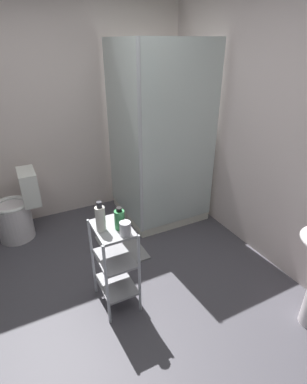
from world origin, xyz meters
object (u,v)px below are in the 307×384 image
Objects in this scene: rinse_cup at (125,229)px; storage_cart at (115,260)px; bath_mat at (121,247)px; lotion_bottle_white at (100,218)px; shower_stall at (156,183)px; toilet at (18,211)px; body_wash_bottle_green at (120,219)px.

storage_cart is at bearing -158.17° from rinse_cup.
rinse_cup is (0.13, 0.05, 0.36)m from storage_cart.
rinse_cup is 0.17× the size of bath_mat.
shower_stall is at bearing 136.71° from lotion_bottle_white.
shower_stall is at bearing 139.22° from storage_cart.
toilet is 4.41× the size of body_wash_bottle_green.
toilet is 1.63m from body_wash_bottle_green.
bath_mat is at bearing 51.62° from toilet.
rinse_cup is (0.10, 0.00, -0.03)m from body_wash_bottle_green.
shower_stall is 1.51m from rinse_cup.
toilet reaches higher than bath_mat.
toilet reaches higher than storage_cart.
body_wash_bottle_green is 0.10m from rinse_cup.
body_wash_bottle_green is 0.75× the size of lotion_bottle_white.
toilet is at bearing -156.14° from rinse_cup.
body_wash_bottle_green is (1.40, 0.66, 0.50)m from toilet.
shower_stall is at bearing 78.64° from toilet.
rinse_cup is at bearing 21.83° from storage_cart.
body_wash_bottle_green is at bearing 71.93° from lotion_bottle_white.
rinse_cup is (1.50, 0.66, 0.48)m from toilet.
toilet is at bearing -158.71° from lotion_bottle_white.
storage_cart is 1.23× the size of bath_mat.
lotion_bottle_white is at bearing 21.29° from toilet.
shower_stall is 1.40m from storage_cart.
toilet is at bearing -154.87° from body_wash_bottle_green.
toilet is 1.50m from storage_cart.
rinse_cup is (0.14, 0.13, -0.05)m from lotion_bottle_white.
body_wash_bottle_green is at bearing -19.51° from bath_mat.
body_wash_bottle_green is 1.09m from bath_mat.
rinse_cup is at bearing 43.93° from lotion_bottle_white.
lotion_bottle_white is 0.20m from rinse_cup.
shower_stall is 1.50m from lotion_bottle_white.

